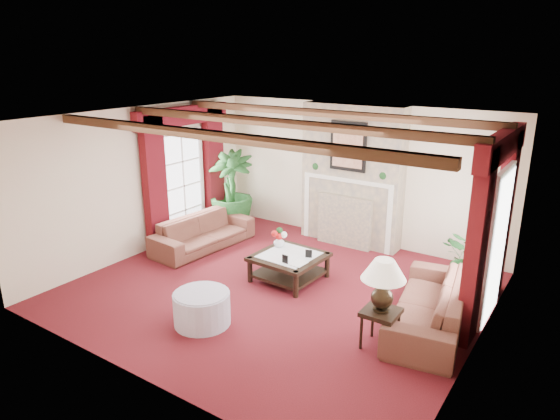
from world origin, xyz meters
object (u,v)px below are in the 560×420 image
Objects in this scene: sofa_right at (431,296)px; coffee_table at (289,267)px; sofa_left at (203,227)px; ottoman at (202,308)px; side_table at (380,328)px; potted_palm at (231,207)px.

coffee_table is (-2.40, 0.16, -0.23)m from sofa_right.
sofa_left reaches higher than ottoman.
coffee_table is at bearing -103.29° from sofa_right.
sofa_right reaches higher than side_table.
sofa_right reaches higher than sofa_left.
potted_palm is (-0.27, 1.19, 0.06)m from sofa_left.
side_table reaches higher than ottoman.
sofa_right is 4.50× the size of side_table.
side_table is 0.66× the size of ottoman.
coffee_table is 2.29m from side_table.
sofa_left is 1.23m from potted_palm.
sofa_right is at bearing -90.81° from sofa_left.
sofa_left is 2.03× the size of coffee_table.
sofa_right is 2.41m from coffee_table.
potted_palm reaches higher than ottoman.
coffee_table is 1.87m from ottoman.
side_table is at bearing -31.67° from sofa_right.
ottoman is at bearing -56.61° from potted_palm.
side_table is at bearing -29.22° from potted_palm.
coffee_table is 1.34× the size of ottoman.
potted_palm reaches higher than sofa_right.
ottoman is (2.19, -3.33, -0.24)m from potted_palm.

